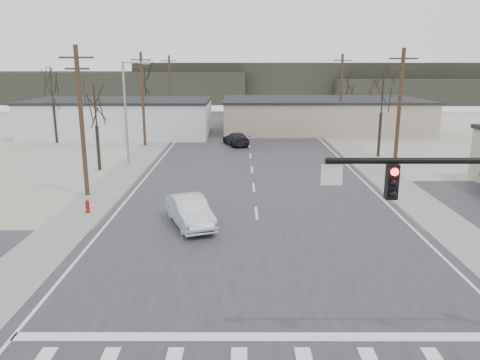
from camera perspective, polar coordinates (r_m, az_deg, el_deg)
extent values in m
plane|color=beige|center=(20.91, 2.74, -10.96)|extent=(140.00, 140.00, 0.00)
cube|color=#2A2A2D|center=(35.07, 1.64, -0.52)|extent=(18.00, 110.00, 0.05)
cube|color=#2A2A2D|center=(20.91, 2.74, -10.91)|extent=(90.00, 10.00, 0.04)
cube|color=gray|center=(41.07, -13.51, 1.26)|extent=(3.00, 90.00, 0.06)
cube|color=gray|center=(41.56, 16.22, 1.23)|extent=(3.00, 90.00, 0.06)
cylinder|color=black|center=(14.56, 26.85, 2.10)|extent=(8.40, 0.18, 0.18)
cube|color=black|center=(13.81, 18.02, -0.19)|extent=(0.32, 0.30, 1.00)
sphere|color=#FF0C05|center=(13.58, 18.34, 0.94)|extent=(0.22, 0.22, 0.22)
cube|color=silver|center=(13.34, 11.12, 0.63)|extent=(0.60, 0.04, 0.60)
cylinder|color=#A50C0C|center=(29.71, -18.08, -3.27)|extent=(0.24, 0.24, 0.70)
sphere|color=#A50C0C|center=(29.60, -18.14, -2.53)|extent=(0.24, 0.24, 0.24)
cube|color=silver|center=(61.20, -14.27, 7.28)|extent=(22.00, 12.00, 4.20)
cube|color=black|center=(60.99, -14.40, 9.38)|extent=(22.30, 12.30, 0.30)
cube|color=tan|center=(64.25, 9.99, 7.71)|extent=(26.00, 14.00, 4.00)
cube|color=black|center=(64.05, 10.07, 9.62)|extent=(26.30, 14.30, 0.30)
cylinder|color=#463020|center=(32.91, -18.74, 6.61)|extent=(0.30, 0.30, 10.00)
cube|color=#463020|center=(32.69, -19.33, 13.91)|extent=(2.20, 0.12, 0.12)
cube|color=#463020|center=(32.69, -19.23, 12.69)|extent=(1.60, 0.12, 0.12)
cylinder|color=#463020|center=(52.16, -11.75, 9.53)|extent=(0.30, 0.30, 10.00)
cube|color=#463020|center=(52.02, -11.99, 14.14)|extent=(2.20, 0.12, 0.12)
cube|color=#463020|center=(52.02, -11.95, 13.37)|extent=(1.60, 0.12, 0.12)
cylinder|color=#463020|center=(71.82, -8.52, 10.82)|extent=(0.30, 0.30, 10.00)
cube|color=#463020|center=(71.72, -8.64, 14.17)|extent=(2.20, 0.12, 0.12)
cube|color=#463020|center=(71.72, -8.62, 13.61)|extent=(1.60, 0.12, 0.12)
cylinder|color=#463020|center=(39.17, 18.79, 7.68)|extent=(0.30, 0.30, 10.00)
cube|color=#463020|center=(38.98, 19.29, 13.81)|extent=(2.20, 0.12, 0.12)
cube|color=#463020|center=(38.98, 19.21, 12.79)|extent=(1.60, 0.12, 0.12)
cylinder|color=#463020|center=(60.36, 12.18, 10.08)|extent=(0.30, 0.30, 10.00)
cube|color=#463020|center=(60.24, 12.39, 14.06)|extent=(2.20, 0.12, 0.12)
cube|color=#463020|center=(60.24, 12.35, 13.40)|extent=(1.60, 0.12, 0.12)
cylinder|color=gray|center=(42.37, -13.77, 7.76)|extent=(0.20, 0.20, 9.00)
cylinder|color=gray|center=(41.92, -12.76, 13.79)|extent=(2.00, 0.12, 0.12)
cube|color=gray|center=(41.72, -11.37, 13.79)|extent=(0.60, 0.25, 0.18)
cylinder|color=#2E221C|center=(41.35, -16.90, 3.73)|extent=(0.28, 0.28, 3.75)
cylinder|color=#2E221C|center=(40.91, -17.23, 8.39)|extent=(0.14, 0.14, 3.75)
cylinder|color=#2E221C|center=(47.38, 16.65, 5.30)|extent=(0.28, 0.28, 4.25)
cylinder|color=#2E221C|center=(47.00, 16.97, 9.91)|extent=(0.14, 0.14, 4.25)
cylinder|color=#2E221C|center=(66.56, -11.34, 8.08)|extent=(0.28, 0.28, 4.50)
cylinder|color=#2E221C|center=(66.28, -11.51, 11.56)|extent=(0.14, 0.14, 4.50)
cylinder|color=#2E221C|center=(73.03, 12.83, 8.31)|extent=(0.28, 0.28, 4.00)
cylinder|color=#2E221C|center=(72.78, 12.99, 11.13)|extent=(0.14, 0.14, 4.00)
cylinder|color=#2E221C|center=(57.34, -21.60, 6.46)|extent=(0.28, 0.28, 4.50)
cylinder|color=#2E221C|center=(57.02, -21.97, 10.49)|extent=(0.14, 0.14, 4.50)
cube|color=#333026|center=(116.16, -17.28, 10.78)|extent=(70.00, 18.00, 7.00)
cube|color=#333026|center=(116.12, 8.15, 11.75)|extent=(80.00, 18.00, 9.00)
cube|color=#333026|center=(120.42, 25.51, 9.79)|extent=(60.00, 18.00, 5.50)
imported|color=#B7BDC2|center=(26.16, -6.12, -3.80)|extent=(3.37, 5.20, 1.62)
imported|color=black|center=(51.79, -0.48, 5.04)|extent=(3.39, 5.18, 1.39)
imported|color=black|center=(75.33, 1.18, 7.83)|extent=(2.60, 4.19, 1.33)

